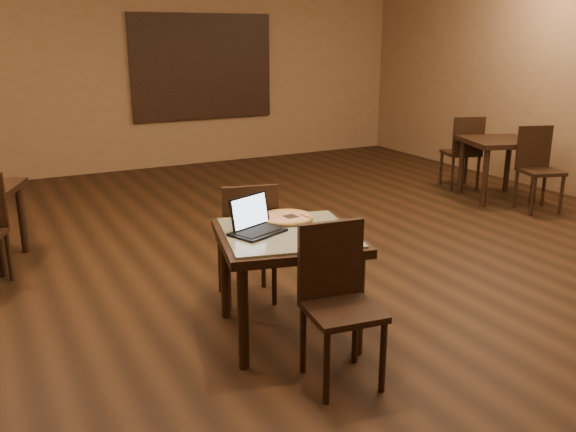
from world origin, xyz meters
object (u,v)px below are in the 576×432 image
tiled_table (288,246)px  other_table_a_chair_near (537,163)px  chair_main_near (337,294)px  pizza_pan (287,219)px  chair_main_far (248,236)px  other_table_a (499,149)px  other_table_a_chair_far (464,148)px  laptop (254,223)px

tiled_table → other_table_a_chair_near: other_table_a_chair_near is taller
chair_main_near → pizza_pan: chair_main_near is taller
chair_main_near → chair_main_far: (-0.03, 1.23, 0.00)m
chair_main_near → other_table_a: chair_main_near is taller
tiled_table → other_table_a: other_table_a is taller
chair_main_near → other_table_a: 4.91m
other_table_a_chair_near → other_table_a_chair_far: 1.18m
chair_main_far → other_table_a_chair_near: (4.17, 0.87, 0.02)m
chair_main_far → other_table_a: (4.14, 1.45, 0.09)m
other_table_a_chair_near → other_table_a_chair_far: (-0.05, 1.17, 0.00)m
other_table_a_chair_near → other_table_a: bearing=110.7°
other_table_a_chair_near → chair_main_near: bearing=-135.1°
other_table_a_chair_far → chair_main_far: bearing=44.4°
chair_main_far → other_table_a_chair_near: 4.26m
other_table_a → other_table_a_chair_near: 0.59m
chair_main_far → other_table_a: chair_main_far is taller
chair_main_far → laptop: bearing=82.5°
laptop → other_table_a_chair_near: bearing=-4.0°
other_table_a → other_table_a_chair_far: size_ratio=1.04×
chair_main_far → other_table_a_chair_far: (4.12, 2.04, 0.02)m
chair_main_near → laptop: (-0.21, 0.72, 0.28)m
chair_main_far → pizza_pan: bearing=122.2°
laptop → pizza_pan: 0.35m
other_table_a_chair_near → other_table_a_chair_far: bearing=110.7°
other_table_a_chair_far → chair_main_near: bearing=56.7°
chair_main_near → other_table_a_chair_far: bearing=46.1°
chair_main_far → other_table_a_chair_far: 4.59m
tiled_table → other_table_a_chair_near: bearing=33.3°
chair_main_far → laptop: 0.61m
chair_main_far → other_table_a: 4.39m
other_table_a → other_table_a_chair_near: size_ratio=1.04×
other_table_a → other_table_a_chair_far: other_table_a_chair_far is taller
laptop → other_table_a_chair_far: 5.00m
tiled_table → other_table_a_chair_far: other_table_a_chair_far is taller
pizza_pan → other_table_a: bearing=24.6°
chair_main_near → chair_main_far: chair_main_far is taller
chair_main_far → laptop: (-0.18, -0.51, 0.28)m
other_table_a → other_table_a_chair_near: bearing=-69.3°
pizza_pan → chair_main_far: bearing=110.1°
chair_main_far → laptop: laptop is taller
tiled_table → chair_main_far: bearing=105.4°
pizza_pan → other_table_a_chair_far: other_table_a_chair_far is taller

